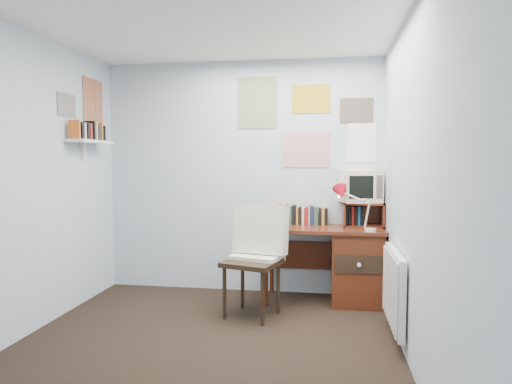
{
  "coord_description": "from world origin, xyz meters",
  "views": [
    {
      "loc": [
        0.91,
        -3.14,
        1.44
      ],
      "look_at": [
        0.28,
        1.01,
        1.14
      ],
      "focal_mm": 32.0,
      "sensor_mm": 36.0,
      "label": 1
    }
  ],
  "objects_px": {
    "crt_tv": "(360,185)",
    "wall_shelf": "(90,142)",
    "desk_lamp": "(371,211)",
    "radiator": "(394,288)",
    "desk_chair": "(252,263)",
    "desk": "(351,263)",
    "tv_riser": "(363,214)"
  },
  "relations": [
    {
      "from": "desk_chair",
      "to": "crt_tv",
      "type": "height_order",
      "value": "crt_tv"
    },
    {
      "from": "radiator",
      "to": "desk",
      "type": "bearing_deg",
      "value": 107.24
    },
    {
      "from": "desk_chair",
      "to": "desk_lamp",
      "type": "bearing_deg",
      "value": 34.22
    },
    {
      "from": "desk_lamp",
      "to": "tv_riser",
      "type": "xyz_separation_m",
      "value": [
        -0.05,
        0.33,
        -0.07
      ]
    },
    {
      "from": "desk_chair",
      "to": "wall_shelf",
      "type": "xyz_separation_m",
      "value": [
        -1.65,
        0.18,
        1.12
      ]
    },
    {
      "from": "desk",
      "to": "desk_chair",
      "type": "distance_m",
      "value": 1.08
    },
    {
      "from": "desk_chair",
      "to": "desk_lamp",
      "type": "relative_size",
      "value": 2.56
    },
    {
      "from": "desk_chair",
      "to": "radiator",
      "type": "xyz_separation_m",
      "value": [
        1.21,
        -0.37,
        -0.08
      ]
    },
    {
      "from": "crt_tv",
      "to": "radiator",
      "type": "height_order",
      "value": "crt_tv"
    },
    {
      "from": "desk",
      "to": "tv_riser",
      "type": "relative_size",
      "value": 3.0
    },
    {
      "from": "desk",
      "to": "tv_riser",
      "type": "bearing_deg",
      "value": 42.96
    },
    {
      "from": "crt_tv",
      "to": "wall_shelf",
      "type": "distance_m",
      "value": 2.74
    },
    {
      "from": "desk_lamp",
      "to": "wall_shelf",
      "type": "xyz_separation_m",
      "value": [
        -2.74,
        -0.16,
        0.66
      ]
    },
    {
      "from": "tv_riser",
      "to": "radiator",
      "type": "distance_m",
      "value": 1.15
    },
    {
      "from": "desk_lamp",
      "to": "wall_shelf",
      "type": "bearing_deg",
      "value": -162.64
    },
    {
      "from": "radiator",
      "to": "wall_shelf",
      "type": "relative_size",
      "value": 1.29
    },
    {
      "from": "crt_tv",
      "to": "desk_lamp",
      "type": "bearing_deg",
      "value": -91.67
    },
    {
      "from": "desk_lamp",
      "to": "tv_riser",
      "type": "bearing_deg",
      "value": 111.87
    },
    {
      "from": "desk_lamp",
      "to": "crt_tv",
      "type": "height_order",
      "value": "crt_tv"
    },
    {
      "from": "desk_chair",
      "to": "wall_shelf",
      "type": "bearing_deg",
      "value": -169.32
    },
    {
      "from": "tv_riser",
      "to": "desk_lamp",
      "type": "bearing_deg",
      "value": -82.14
    },
    {
      "from": "crt_tv",
      "to": "wall_shelf",
      "type": "height_order",
      "value": "wall_shelf"
    },
    {
      "from": "desk_chair",
      "to": "tv_riser",
      "type": "relative_size",
      "value": 2.49
    },
    {
      "from": "desk",
      "to": "crt_tv",
      "type": "xyz_separation_m",
      "value": [
        0.09,
        0.13,
        0.78
      ]
    },
    {
      "from": "tv_riser",
      "to": "crt_tv",
      "type": "relative_size",
      "value": 1.08
    },
    {
      "from": "desk_chair",
      "to": "desk",
      "type": "bearing_deg",
      "value": 48.11
    },
    {
      "from": "wall_shelf",
      "to": "radiator",
      "type": "bearing_deg",
      "value": -10.89
    },
    {
      "from": "desk_lamp",
      "to": "wall_shelf",
      "type": "relative_size",
      "value": 0.63
    },
    {
      "from": "crt_tv",
      "to": "radiator",
      "type": "relative_size",
      "value": 0.46
    },
    {
      "from": "desk",
      "to": "crt_tv",
      "type": "distance_m",
      "value": 0.8
    },
    {
      "from": "desk",
      "to": "crt_tv",
      "type": "bearing_deg",
      "value": 56.56
    },
    {
      "from": "wall_shelf",
      "to": "crt_tv",
      "type": "bearing_deg",
      "value": 10.86
    }
  ]
}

